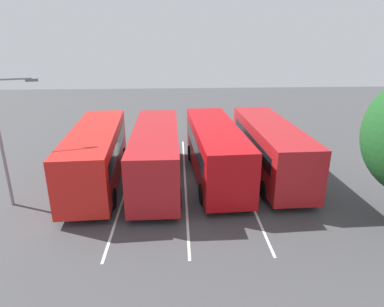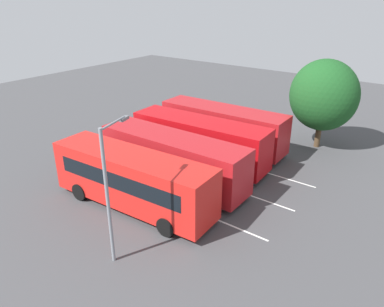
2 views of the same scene
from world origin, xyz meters
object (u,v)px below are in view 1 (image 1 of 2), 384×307
bus_far_left (270,147)px  street_lamp (4,135)px  pedestrian (214,133)px  bus_center_right (156,153)px  bus_center_left (215,149)px  bus_far_right (96,154)px

bus_far_left → street_lamp: (-3.12, 14.17, 1.98)m
pedestrian → street_lamp: bearing=-39.0°
bus_center_right → pedestrian: bearing=-32.7°
bus_far_left → pedestrian: 6.61m
bus_far_left → pedestrian: size_ratio=5.72×
bus_far_left → pedestrian: (5.97, 2.75, -0.76)m
bus_center_left → street_lamp: size_ratio=1.57×
bus_center_left → pedestrian: bearing=-8.9°
bus_far_left → bus_far_right: size_ratio=0.99×
bus_far_left → bus_far_right: (-0.60, 10.47, 0.00)m
bus_center_left → bus_center_right: size_ratio=1.01×
pedestrian → bus_far_left: bearing=37.3°
bus_far_left → street_lamp: street_lamp is taller
pedestrian → bus_far_right: bearing=-37.0°
pedestrian → street_lamp: (-9.08, 11.42, 2.74)m
bus_center_right → street_lamp: (-2.43, 7.20, 1.98)m
bus_far_right → bus_center_right: bearing=-94.4°
bus_center_right → pedestrian: bus_center_right is taller
bus_center_right → bus_far_right: (0.09, 3.50, 0.00)m
bus_far_right → street_lamp: street_lamp is taller
bus_far_right → pedestrian: size_ratio=5.75×
bus_far_right → street_lamp: bearing=121.3°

